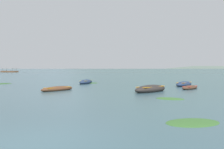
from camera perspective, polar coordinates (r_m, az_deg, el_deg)
ground_plane at (r=1507.34m, az=4.84°, el=1.32°), size 6000.00×6000.00×0.00m
mountain_1 at (r=2072.53m, az=-9.66°, el=7.15°), size 1656.71×1656.71×420.49m
mountain_2 at (r=2188.33m, az=11.15°, el=8.80°), size 2310.71×2310.71×569.89m
rowboat_0 at (r=32.70m, az=15.58°, el=-2.07°), size 3.13×4.20×0.73m
rowboat_2 at (r=24.19m, az=8.51°, el=-3.19°), size 3.87×4.50×0.80m
rowboat_3 at (r=36.82m, az=-5.79°, el=-1.65°), size 1.77×4.41×0.71m
rowboat_4 at (r=28.21m, az=16.79°, el=-2.77°), size 2.60×3.13×0.49m
rowboat_7 at (r=25.68m, az=-11.93°, el=-3.12°), size 2.91×3.98×0.53m
ferry_0 at (r=147.57m, az=-21.66°, el=0.63°), size 9.65×6.09×2.54m
weed_patch_0 at (r=39.10m, az=-23.25°, el=-1.90°), size 2.89×3.87×0.14m
weed_patch_2 at (r=10.99m, az=17.33°, el=-10.10°), size 2.81×2.52×0.14m
weed_patch_3 at (r=37.83m, az=-4.71°, el=-1.90°), size 2.43×2.72×0.14m
weed_patch_4 at (r=18.92m, az=12.66°, el=-5.25°), size 2.41×2.09×0.14m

